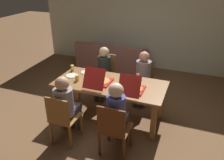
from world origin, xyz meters
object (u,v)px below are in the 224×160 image
(person_2, at_px, (103,69))
(drinking_glass_2, at_px, (72,68))
(dining_table, at_px, (110,88))
(person_1, at_px, (143,74))
(pizza_box_0, at_px, (99,81))
(chair_1, at_px, (144,80))
(drinking_glass_0, at_px, (77,78))
(person_0, at_px, (66,103))
(drinking_glass_1, at_px, (138,77))
(plate_1, at_px, (72,75))
(chair_2, at_px, (106,73))
(chair_3, at_px, (114,128))
(pizza_box_1, at_px, (133,89))
(plate_0, at_px, (86,72))
(person_3, at_px, (117,112))
(couch, at_px, (112,60))
(chair_0, at_px, (62,118))

(person_2, distance_m, drinking_glass_2, 0.71)
(dining_table, height_order, person_1, person_1)
(pizza_box_0, bearing_deg, chair_1, 60.01)
(pizza_box_0, distance_m, drinking_glass_0, 0.45)
(dining_table, relative_size, person_0, 1.73)
(person_2, bearing_deg, drinking_glass_1, -24.99)
(plate_1, bearing_deg, drinking_glass_0, -36.73)
(chair_2, distance_m, person_2, 0.23)
(chair_3, xyz_separation_m, pizza_box_1, (0.06, 0.77, 0.31))
(dining_table, xyz_separation_m, pizza_box_1, (0.48, -0.16, 0.15))
(chair_1, bearing_deg, dining_table, -113.84)
(chair_2, height_order, drinking_glass_1, chair_2)
(plate_0, height_order, drinking_glass_0, drinking_glass_0)
(pizza_box_0, distance_m, drinking_glass_2, 0.83)
(dining_table, distance_m, chair_3, 1.03)
(person_0, height_order, person_3, person_3)
(plate_0, bearing_deg, pizza_box_0, -38.43)
(person_1, height_order, drinking_glass_2, person_1)
(plate_1, distance_m, couch, 2.33)
(dining_table, xyz_separation_m, plate_0, (-0.63, 0.28, 0.11))
(dining_table, height_order, person_2, person_2)
(chair_0, bearing_deg, person_0, 90.00)
(person_0, relative_size, drinking_glass_2, 9.63)
(chair_0, relative_size, couch, 0.47)
(pizza_box_1, bearing_deg, person_3, -95.70)
(chair_3, xyz_separation_m, plate_0, (-1.06, 1.21, 0.27))
(chair_3, relative_size, plate_1, 3.95)
(person_1, xyz_separation_m, drinking_glass_1, (0.02, -0.47, 0.14))
(dining_table, height_order, chair_1, chair_1)
(person_0, distance_m, drinking_glass_0, 0.71)
(dining_table, distance_m, chair_1, 1.06)
(dining_table, relative_size, chair_1, 2.33)
(dining_table, bearing_deg, plate_0, 156.29)
(plate_1, height_order, drinking_glass_0, drinking_glass_0)
(drinking_glass_2, bearing_deg, couch, 87.90)
(chair_0, bearing_deg, plate_1, 110.42)
(drinking_glass_1, bearing_deg, chair_2, 147.14)
(person_1, xyz_separation_m, drinking_glass_2, (-1.36, -0.56, 0.15))
(person_3, relative_size, plate_0, 5.66)
(person_2, bearing_deg, person_0, -90.00)
(chair_0, relative_size, plate_1, 3.89)
(person_0, bearing_deg, drinking_glass_2, 114.11)
(couch, bearing_deg, plate_1, -89.13)
(dining_table, xyz_separation_m, pizza_box_0, (-0.18, -0.08, 0.15))
(chair_0, relative_size, chair_3, 0.99)
(pizza_box_1, height_order, plate_1, pizza_box_1)
(chair_2, distance_m, pizza_box_0, 1.09)
(plate_1, bearing_deg, couch, 90.87)
(person_0, relative_size, plate_1, 5.09)
(dining_table, xyz_separation_m, person_3, (0.42, -0.78, 0.04))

